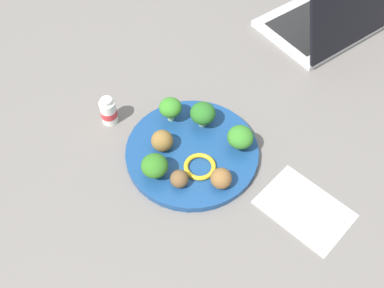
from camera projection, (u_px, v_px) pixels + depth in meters
The scene contains 15 objects.
ground_plane at pixel (192, 154), 0.97m from camera, with size 4.00×4.00×0.00m, color slate.
plate at pixel (192, 152), 0.96m from camera, with size 0.28×0.28×0.02m, color navy.
broccoli_floret_mid_right at pixel (155, 166), 0.89m from camera, with size 0.05×0.05×0.05m.
broccoli_floret_mid_left at pixel (170, 108), 0.97m from camera, with size 0.05×0.05×0.06m.
broccoli_floret_front_left at pixel (240, 137), 0.93m from camera, with size 0.05×0.05×0.05m.
broccoli_floret_back_right at pixel (203, 114), 0.97m from camera, with size 0.05×0.05×0.06m.
meatball_center at pixel (162, 141), 0.94m from camera, with size 0.05×0.05×0.05m, color brown.
meatball_front_left at pixel (179, 179), 0.89m from camera, with size 0.04×0.04×0.04m, color brown.
meatball_mid_right at pixel (221, 178), 0.88m from camera, with size 0.04×0.04×0.04m, color brown.
pepper_ring_back_right at pixel (200, 167), 0.92m from camera, with size 0.07×0.07×0.01m, color yellow.
napkin at pixel (305, 209), 0.88m from camera, with size 0.17×0.12×0.01m, color white.
fork at pixel (296, 211), 0.87m from camera, with size 0.12×0.03×0.01m.
knife at pixel (307, 199), 0.89m from camera, with size 0.15×0.03×0.01m.
yogurt_bottle at pixel (109, 111), 1.00m from camera, with size 0.04×0.04×0.07m.
laptop at pixel (333, 17), 1.18m from camera, with size 0.31×0.37×0.21m.
Camera 1 is at (-0.34, 0.45, 0.78)m, focal length 42.56 mm.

